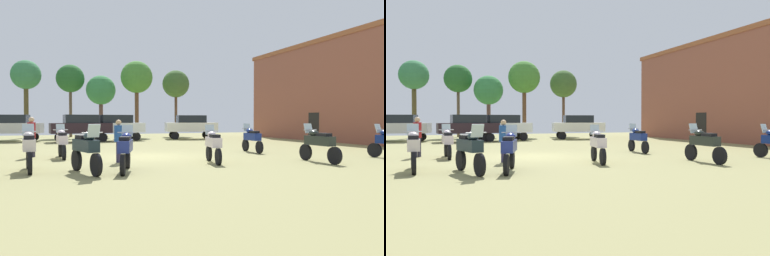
# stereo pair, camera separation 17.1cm
# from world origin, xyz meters

# --- Properties ---
(ground_plane) EXTENTS (44.00, 52.00, 0.02)m
(ground_plane) POSITION_xyz_m (0.00, 0.00, 0.01)
(ground_plane) COLOR #8E8955
(brick_building) EXTENTS (6.12, 20.67, 7.79)m
(brick_building) POSITION_xyz_m (18.00, 5.69, 3.90)
(brick_building) COLOR brown
(brick_building) RESTS_ON ground
(motorcycle_1) EXTENTS (0.70, 2.07, 1.44)m
(motorcycle_1) POSITION_xyz_m (1.80, -3.17, 0.73)
(motorcycle_1) COLOR black
(motorcycle_1) RESTS_ON ground
(motorcycle_3) EXTENTS (0.62, 2.11, 1.44)m
(motorcycle_3) POSITION_xyz_m (5.50, 0.22, 0.73)
(motorcycle_3) COLOR black
(motorcycle_3) RESTS_ON ground
(motorcycle_7) EXTENTS (0.62, 2.16, 1.45)m
(motorcycle_7) POSITION_xyz_m (-3.48, 0.73, 0.73)
(motorcycle_7) COLOR black
(motorcycle_7) RESTS_ON ground
(motorcycle_8) EXTENTS (0.62, 2.13, 1.50)m
(motorcycle_8) POSITION_xyz_m (-4.61, -3.18, 0.75)
(motorcycle_8) COLOR black
(motorcycle_8) RESTS_ON ground
(motorcycle_9) EXTENTS (0.85, 2.21, 1.47)m
(motorcycle_9) POSITION_xyz_m (-1.78, -4.32, 0.74)
(motorcycle_9) COLOR black
(motorcycle_9) RESTS_ON ground
(motorcycle_10) EXTENTS (0.81, 2.24, 1.51)m
(motorcycle_10) POSITION_xyz_m (-2.98, -4.29, 0.76)
(motorcycle_10) COLOR black
(motorcycle_10) RESTS_ON ground
(motorcycle_12) EXTENTS (0.62, 2.27, 1.49)m
(motorcycle_12) POSITION_xyz_m (5.65, -4.49, 0.75)
(motorcycle_12) COLOR black
(motorcycle_12) RESTS_ON ground
(car_1) EXTENTS (4.43, 2.14, 2.00)m
(car_1) POSITION_xyz_m (-1.71, 12.45, 1.19)
(car_1) COLOR black
(car_1) RESTS_ON ground
(car_2) EXTENTS (4.54, 2.50, 2.00)m
(car_2) POSITION_xyz_m (-6.51, 14.37, 1.19)
(car_2) COLOR black
(car_2) RESTS_ON ground
(car_3) EXTENTS (4.52, 2.41, 2.00)m
(car_3) POSITION_xyz_m (0.86, 12.84, 1.19)
(car_3) COLOR black
(car_3) RESTS_ON ground
(car_4) EXTENTS (4.56, 2.55, 2.00)m
(car_4) POSITION_xyz_m (7.33, 13.26, 1.19)
(car_4) COLOR black
(car_4) RESTS_ON ground
(person_1) EXTENTS (0.47, 0.47, 1.75)m
(person_1) POSITION_xyz_m (-4.69, 1.63, 1.04)
(person_1) COLOR #323043
(person_1) RESTS_ON ground
(person_2) EXTENTS (0.46, 0.46, 1.63)m
(person_2) POSITION_xyz_m (-1.52, -1.70, 0.97)
(person_2) COLOR #2C2749
(person_2) RESTS_ON ground
(tree_1) EXTENTS (3.08, 3.08, 7.29)m
(tree_1) POSITION_xyz_m (4.07, 19.33, 5.69)
(tree_1) COLOR brown
(tree_1) RESTS_ON ground
(tree_4) EXTENTS (2.60, 2.60, 6.79)m
(tree_4) POSITION_xyz_m (-1.96, 20.56, 5.45)
(tree_4) COLOR brown
(tree_4) RESTS_ON ground
(tree_6) EXTENTS (2.60, 2.60, 6.96)m
(tree_6) POSITION_xyz_m (-5.76, 20.36, 5.54)
(tree_6) COLOR brown
(tree_6) RESTS_ON ground
(tree_7) EXTENTS (2.74, 2.74, 5.79)m
(tree_7) POSITION_xyz_m (0.71, 19.63, 4.38)
(tree_7) COLOR brown
(tree_7) RESTS_ON ground
(tree_8) EXTENTS (2.77, 2.77, 6.69)m
(tree_8) POSITION_xyz_m (8.31, 19.99, 5.27)
(tree_8) COLOR brown
(tree_8) RESTS_ON ground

